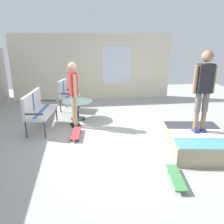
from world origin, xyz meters
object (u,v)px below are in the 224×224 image
at_px(skate_ramp, 198,142).
at_px(person_skater, 204,86).
at_px(skateboard_spare, 176,177).
at_px(patio_bench, 37,108).
at_px(skateboard_by_bench, 76,133).
at_px(patio_table, 78,106).
at_px(person_watching, 73,90).
at_px(patio_chair_near_house, 66,92).

distance_m(skate_ramp, person_skater, 1.25).
bearing_deg(skate_ramp, skateboard_spare, 138.37).
relative_size(person_skater, skateboard_spare, 2.14).
height_order(patio_bench, skateboard_by_bench, patio_bench).
height_order(patio_table, skateboard_by_bench, patio_table).
bearing_deg(patio_bench, person_watching, -84.83).
bearing_deg(skateboard_spare, skateboard_by_bench, 39.14).
distance_m(skate_ramp, skateboard_by_bench, 2.93).
bearing_deg(person_skater, patio_table, 49.87).
distance_m(patio_chair_near_house, person_watching, 1.61).
relative_size(patio_chair_near_house, skateboard_spare, 1.24).
height_order(skate_ramp, skateboard_by_bench, skate_ramp).
relative_size(patio_table, person_watching, 0.50).
height_order(patio_bench, person_watching, person_watching).
height_order(person_watching, person_skater, person_skater).
relative_size(patio_bench, patio_chair_near_house, 1.29).
xyz_separation_m(patio_chair_near_house, person_skater, (-3.23, -3.06, 0.83)).
height_order(person_skater, skateboard_spare, person_skater).
relative_size(skate_ramp, patio_table, 2.21).
bearing_deg(skateboard_by_bench, patio_chair_near_house, 8.27).
height_order(skate_ramp, skateboard_spare, skate_ramp).
bearing_deg(person_watching, skate_ramp, -123.96).
distance_m(patio_bench, patio_table, 1.26).
distance_m(patio_table, person_watching, 0.86).
height_order(patio_bench, patio_chair_near_house, same).
relative_size(patio_table, person_skater, 0.51).
relative_size(person_watching, skateboard_by_bench, 2.18).
bearing_deg(skateboard_spare, patio_chair_near_house, 25.45).
bearing_deg(skate_ramp, person_watching, 56.04).
xyz_separation_m(patio_chair_near_house, patio_table, (-0.96, -0.37, -0.21)).
relative_size(patio_chair_near_house, skateboard_by_bench, 1.25).
bearing_deg(patio_bench, patio_chair_near_house, -23.17).
height_order(skate_ramp, patio_table, patio_table).
height_order(patio_bench, patio_table, patio_bench).
bearing_deg(patio_table, person_watching, 171.88).
bearing_deg(person_watching, skateboard_by_bench, -177.51).
xyz_separation_m(patio_bench, skateboard_spare, (-2.79, -2.78, -0.53)).
relative_size(skateboard_by_bench, skateboard_spare, 1.00).
bearing_deg(person_watching, patio_bench, 95.17).
xyz_separation_m(skate_ramp, person_skater, (0.13, -0.04, 1.24)).
bearing_deg(person_watching, patio_table, -8.12).
xyz_separation_m(skate_ramp, patio_table, (2.39, 2.65, 0.20)).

